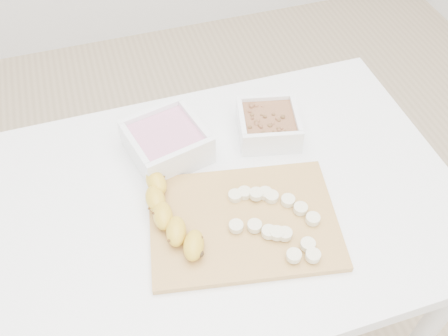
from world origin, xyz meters
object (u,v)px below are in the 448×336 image
object	(u,v)px
bowl_granola	(268,124)
cutting_board	(243,222)
table	(228,221)
bowl_yogurt	(167,141)
banana	(172,216)

from	to	relation	value
bowl_granola	cutting_board	xyz separation A→B (m)	(-0.14, -0.23, -0.03)
table	cutting_board	xyz separation A→B (m)	(0.01, -0.08, 0.10)
bowl_yogurt	banana	size ratio (longest dim) A/B	0.84
bowl_granola	bowl_yogurt	bearing A→B (deg)	177.01
bowl_yogurt	table	bearing A→B (deg)	-59.65
bowl_yogurt	cutting_board	bearing A→B (deg)	-66.86
bowl_granola	table	bearing A→B (deg)	-134.69
table	banana	xyz separation A→B (m)	(-0.13, -0.04, 0.13)
bowl_yogurt	bowl_granola	xyz separation A→B (m)	(0.24, -0.01, -0.01)
bowl_yogurt	banana	world-z (taller)	bowl_yogurt
table	bowl_granola	bearing A→B (deg)	45.31
cutting_board	banana	world-z (taller)	banana
bowl_yogurt	cutting_board	distance (m)	0.26
bowl_granola	banana	distance (m)	0.34
bowl_yogurt	banana	distance (m)	0.20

